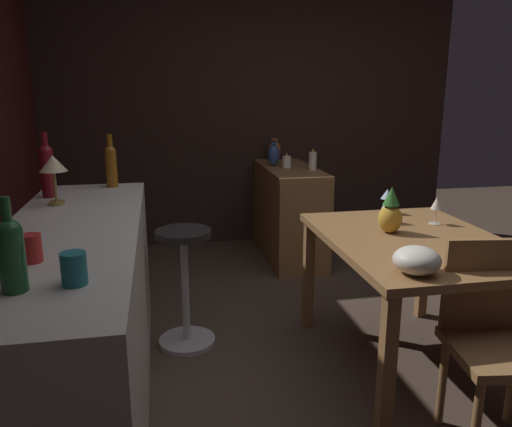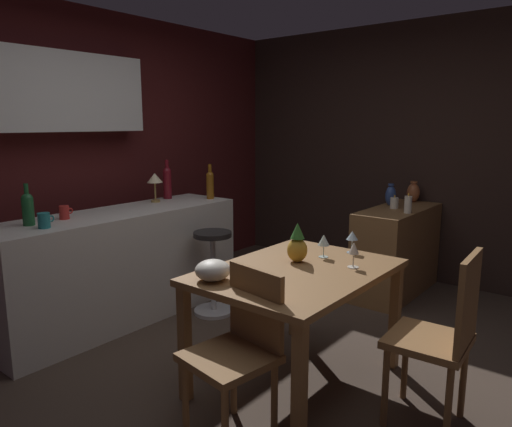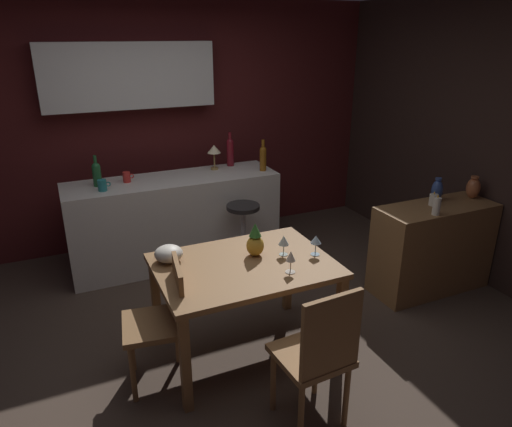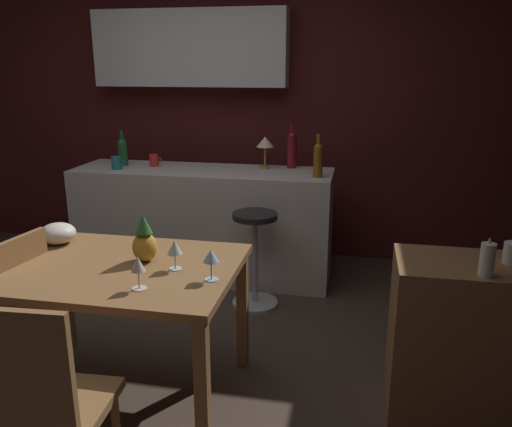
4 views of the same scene
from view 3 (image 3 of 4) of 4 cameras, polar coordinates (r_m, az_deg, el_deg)
ground_plane at (r=3.92m, az=-3.07°, el=-13.93°), size 9.00×9.00×0.00m
wall_kitchen_back at (r=5.26m, az=-12.45°, el=11.52°), size 5.20×0.33×2.60m
wall_side_right at (r=5.03m, az=23.69°, el=8.53°), size 0.10×4.40×2.60m
dining_table at (r=3.34m, az=-1.42°, el=-7.43°), size 1.23×0.89×0.74m
kitchen_counter at (r=4.88m, az=-9.82°, el=-0.82°), size 2.10×0.60×0.90m
sideboard_cabinet at (r=4.59m, az=20.62°, el=-3.94°), size 1.10×0.44×0.82m
chair_near_window at (r=3.23m, az=-11.24°, el=-12.41°), size 0.45×0.45×0.88m
chair_by_doorway at (r=2.83m, az=7.55°, el=-16.60°), size 0.42×0.42×0.97m
bar_stool at (r=4.60m, az=-1.55°, el=-2.83°), size 0.34×0.34×0.71m
wine_glass_left at (r=3.14m, az=4.25°, el=-5.31°), size 0.07×0.07×0.16m
wine_glass_right at (r=3.38m, az=3.39°, el=-3.34°), size 0.08×0.08×0.15m
wine_glass_center at (r=3.40m, az=7.30°, el=-3.25°), size 0.08×0.08×0.15m
pineapple_centerpiece at (r=3.37m, az=-0.10°, el=-3.47°), size 0.13×0.13×0.25m
fruit_bowl at (r=3.36m, az=-10.59°, el=-4.83°), size 0.20×0.20×0.12m
wine_bottle_ruby at (r=5.08m, az=-3.17°, el=7.66°), size 0.08×0.08×0.36m
wine_bottle_green at (r=4.63m, az=-18.83°, el=4.69°), size 0.08×0.08×0.29m
wine_bottle_amber at (r=4.89m, az=0.86°, el=6.91°), size 0.07×0.07×0.33m
cup_red at (r=4.69m, az=-15.46°, el=4.30°), size 0.11×0.07×0.10m
cup_teal at (r=4.49m, az=-18.20°, el=3.28°), size 0.11×0.08×0.11m
counter_lamp at (r=4.94m, az=-5.13°, el=7.64°), size 0.14×0.14×0.26m
pillar_candle_tall at (r=4.19m, az=21.13°, el=0.83°), size 0.06×0.06×0.18m
pillar_candle_short at (r=4.42m, az=20.80°, el=1.58°), size 0.08×0.08×0.13m
vase_copper at (r=4.75m, az=24.94°, el=2.85°), size 0.12×0.12×0.21m
vase_ceramic_blue at (r=4.55m, az=21.21°, el=2.69°), size 0.10×0.10×0.21m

